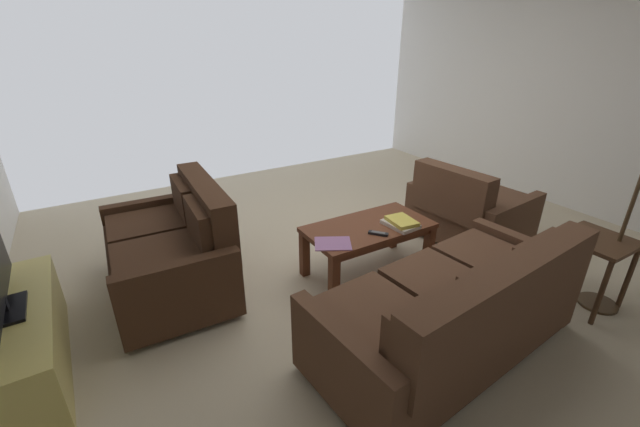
# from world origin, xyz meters

# --- Properties ---
(ground_plane) EXTENTS (5.84, 5.76, 0.01)m
(ground_plane) POSITION_xyz_m (0.00, 0.00, -0.00)
(ground_plane) COLOR beige
(wall_left) EXTENTS (0.12, 5.76, 2.56)m
(wall_left) POSITION_xyz_m (-2.92, 0.00, 1.28)
(wall_left) COLOR white
(wall_left) RESTS_ON ground
(sofa_main) EXTENTS (1.88, 1.00, 0.83)m
(sofa_main) POSITION_xyz_m (0.23, 1.34, 0.35)
(sofa_main) COLOR black
(sofa_main) RESTS_ON ground
(loveseat_near) EXTENTS (0.89, 1.37, 0.88)m
(loveseat_near) POSITION_xyz_m (1.57, -0.35, 0.37)
(loveseat_near) COLOR black
(loveseat_near) RESTS_ON ground
(coffee_table) EXTENTS (1.08, 0.56, 0.46)m
(coffee_table) POSITION_xyz_m (0.09, 0.26, 0.38)
(coffee_table) COLOR brown
(coffee_table) RESTS_ON ground
(end_table) EXTENTS (0.45, 0.45, 0.57)m
(end_table) POSITION_xyz_m (-1.08, 1.47, 0.46)
(end_table) COLOR #472D1C
(end_table) RESTS_ON ground
(tv_stand) EXTENTS (0.48, 1.30, 0.46)m
(tv_stand) POSITION_xyz_m (2.60, 0.10, 0.23)
(tv_stand) COLOR #D8C666
(tv_stand) RESTS_ON ground
(armchair_side) EXTENTS (0.97, 1.07, 0.82)m
(armchair_side) POSITION_xyz_m (-1.13, 0.27, 0.34)
(armchair_side) COLOR black
(armchair_side) RESTS_ON ground
(book_stack) EXTENTS (0.23, 0.30, 0.06)m
(book_stack) POSITION_xyz_m (-0.13, 0.40, 0.49)
(book_stack) COLOR silver
(book_stack) RESTS_ON coffee_table
(tv_remote) EXTENTS (0.14, 0.15, 0.02)m
(tv_remote) POSITION_xyz_m (0.13, 0.43, 0.47)
(tv_remote) COLOR black
(tv_remote) RESTS_ON coffee_table
(loose_magazine) EXTENTS (0.35, 0.33, 0.01)m
(loose_magazine) POSITION_xyz_m (0.53, 0.38, 0.46)
(loose_magazine) COLOR #996699
(loose_magazine) RESTS_ON coffee_table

